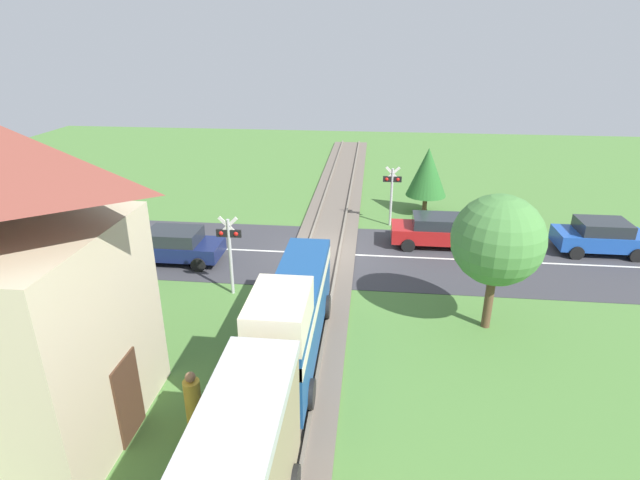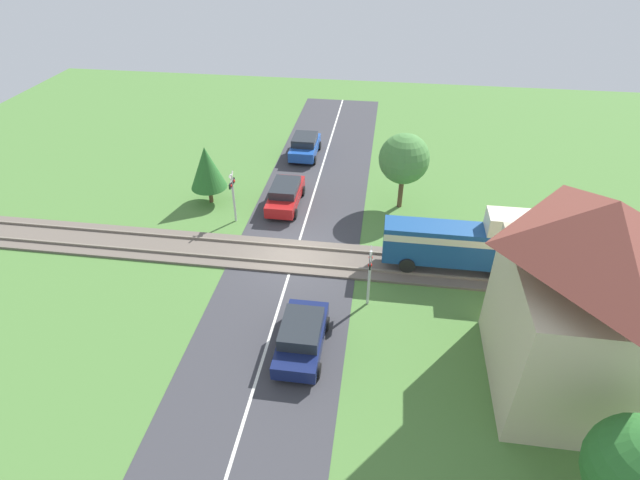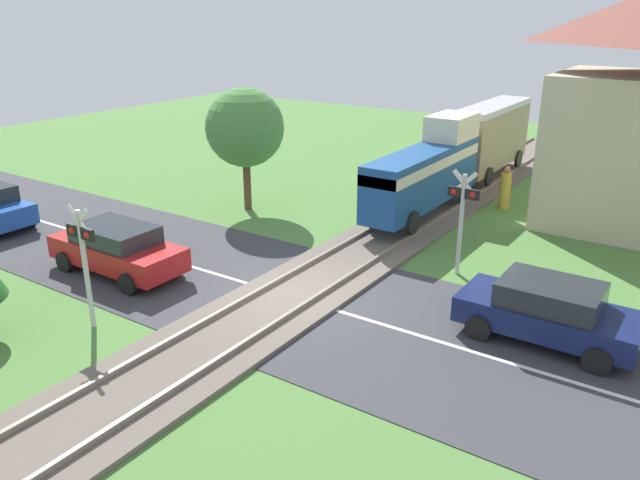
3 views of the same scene
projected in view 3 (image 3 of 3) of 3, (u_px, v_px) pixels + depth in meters
ground_plane at (292, 298)px, 16.28m from camera, size 60.00×60.00×0.00m
road_surface at (292, 297)px, 16.28m from camera, size 48.00×6.40×0.02m
track_bed at (292, 295)px, 16.26m from camera, size 2.80×48.00×0.24m
train at (461, 151)px, 24.33m from camera, size 1.58×13.21×3.18m
car_near_crossing at (117, 248)px, 17.54m from camera, size 4.16×1.80×1.43m
car_far_side at (548, 310)px, 13.95m from camera, size 3.90×1.87×1.42m
crossing_signal_west_approach at (83, 251)px, 14.13m from camera, size 0.90×0.18×3.02m
crossing_signal_east_approach at (462, 209)px, 17.08m from camera, size 0.90×0.18×3.02m
pedestrian_by_station at (505, 189)px, 23.26m from camera, size 0.40×0.40×1.62m
tree_roadside_hedge at (245, 128)px, 22.36m from camera, size 2.84×2.84×4.49m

